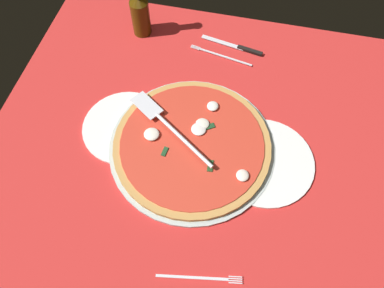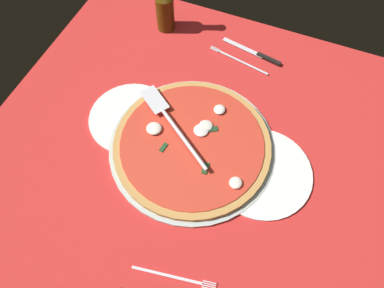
# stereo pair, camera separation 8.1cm
# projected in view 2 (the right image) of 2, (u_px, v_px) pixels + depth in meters

# --- Properties ---
(ground_plane) EXTENTS (1.07, 1.07, 0.01)m
(ground_plane) POSITION_uv_depth(u_px,v_px,m) (184.00, 152.00, 0.97)
(ground_plane) COLOR red
(checker_pattern) EXTENTS (1.07, 1.07, 0.00)m
(checker_pattern) POSITION_uv_depth(u_px,v_px,m) (184.00, 152.00, 0.97)
(checker_pattern) COLOR silver
(checker_pattern) RESTS_ON ground_plane
(pizza_pan) EXTENTS (0.44, 0.44, 0.01)m
(pizza_pan) POSITION_uv_depth(u_px,v_px,m) (192.00, 147.00, 0.97)
(pizza_pan) COLOR #ADBAB6
(pizza_pan) RESTS_ON ground_plane
(dinner_plate_left) EXTENTS (0.23, 0.23, 0.01)m
(dinner_plate_left) POSITION_uv_depth(u_px,v_px,m) (131.00, 118.00, 1.02)
(dinner_plate_left) COLOR white
(dinner_plate_left) RESTS_ON ground_plane
(dinner_plate_right) EXTENTS (0.26, 0.26, 0.01)m
(dinner_plate_right) POSITION_uv_depth(u_px,v_px,m) (262.00, 172.00, 0.93)
(dinner_plate_right) COLOR white
(dinner_plate_right) RESTS_ON ground_plane
(pizza) EXTENTS (0.41, 0.41, 0.03)m
(pizza) POSITION_uv_depth(u_px,v_px,m) (192.00, 144.00, 0.96)
(pizza) COLOR #C38C48
(pizza) RESTS_ON pizza_pan
(pizza_server) EXTENTS (0.26, 0.19, 0.01)m
(pizza_server) POSITION_uv_depth(u_px,v_px,m) (172.00, 124.00, 0.96)
(pizza_server) COLOR silver
(pizza_server) RESTS_ON pizza
(place_setting_far) EXTENTS (0.23, 0.15, 0.01)m
(place_setting_far) POSITION_uv_depth(u_px,v_px,m) (248.00, 58.00, 1.13)
(place_setting_far) COLOR white
(place_setting_far) RESTS_ON ground_plane
(beer_bottle) EXTENTS (0.06, 0.06, 0.22)m
(beer_bottle) POSITION_uv_depth(u_px,v_px,m) (165.00, 7.00, 1.13)
(beer_bottle) COLOR #462F08
(beer_bottle) RESTS_ON ground_plane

